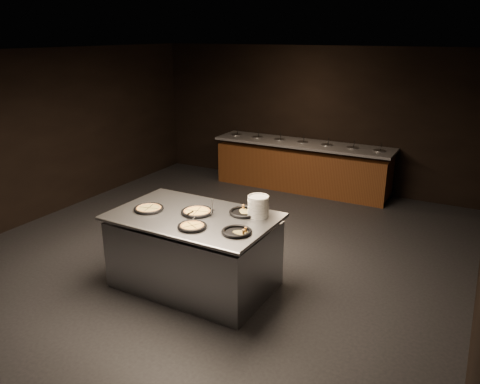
{
  "coord_description": "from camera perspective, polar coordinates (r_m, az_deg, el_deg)",
  "views": [
    {
      "loc": [
        3.33,
        -5.3,
        3.14
      ],
      "look_at": [
        0.31,
        0.3,
        0.96
      ],
      "focal_mm": 35.0,
      "sensor_mm": 36.0,
      "label": 1
    }
  ],
  "objects": [
    {
      "name": "server_right",
      "position": [
        5.65,
        -5.9,
        -2.93
      ],
      "size": [
        0.28,
        0.18,
        0.15
      ],
      "rotation": [
        0.0,
        0.0,
        -0.44
      ],
      "color": "#A8AAAF",
      "rests_on": "serving_counter"
    },
    {
      "name": "plate_stack",
      "position": [
        5.76,
        2.24,
        -1.75
      ],
      "size": [
        0.26,
        0.26,
        0.26
      ],
      "primitive_type": "cylinder",
      "color": "silver",
      "rests_on": "serving_counter"
    },
    {
      "name": "pan_veggie_whole",
      "position": [
        6.11,
        -11.06,
        -1.99
      ],
      "size": [
        0.38,
        0.38,
        0.04
      ],
      "rotation": [
        0.0,
        0.0,
        0.24
      ],
      "color": "black",
      "rests_on": "serving_counter"
    },
    {
      "name": "salad_bar",
      "position": [
        9.84,
        7.47,
        2.79
      ],
      "size": [
        3.7,
        0.83,
        1.18
      ],
      "color": "#582E14",
      "rests_on": "ground"
    },
    {
      "name": "pan_cheese_slices_b",
      "position": [
        5.49,
        -5.85,
        -4.17
      ],
      "size": [
        0.35,
        0.35,
        0.04
      ],
      "rotation": [
        0.0,
        0.0,
        2.63
      ],
      "color": "black",
      "rests_on": "serving_counter"
    },
    {
      "name": "room",
      "position": [
        6.48,
        -3.67,
        3.73
      ],
      "size": [
        7.02,
        8.02,
        2.92
      ],
      "color": "black",
      "rests_on": "ground"
    },
    {
      "name": "pan_cheese_slices_a",
      "position": [
        5.88,
        0.55,
        -2.47
      ],
      "size": [
        0.39,
        0.39,
        0.04
      ],
      "rotation": [
        0.0,
        0.0,
        0.48
      ],
      "color": "black",
      "rests_on": "serving_counter"
    },
    {
      "name": "serving_counter",
      "position": [
        6.08,
        -5.59,
        -7.31
      ],
      "size": [
        2.07,
        1.34,
        0.98
      ],
      "rotation": [
        0.0,
        0.0,
        -0.02
      ],
      "color": "#A8AAAF",
      "rests_on": "ground"
    },
    {
      "name": "pan_veggie_slices",
      "position": [
        5.32,
        -0.4,
        -4.83
      ],
      "size": [
        0.35,
        0.35,
        0.04
      ],
      "rotation": [
        0.0,
        0.0,
        -0.3
      ],
      "color": "black",
      "rests_on": "serving_counter"
    },
    {
      "name": "server_left",
      "position": [
        5.89,
        -3.51,
        -1.87
      ],
      "size": [
        0.22,
        0.29,
        0.16
      ],
      "rotation": [
        0.0,
        0.0,
        2.21
      ],
      "color": "#A8AAAF",
      "rests_on": "serving_counter"
    },
    {
      "name": "pan_cheese_whole",
      "position": [
        5.92,
        -5.25,
        -2.39
      ],
      "size": [
        0.4,
        0.4,
        0.04
      ],
      "rotation": [
        0.0,
        0.0,
        0.23
      ],
      "color": "black",
      "rests_on": "serving_counter"
    }
  ]
}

